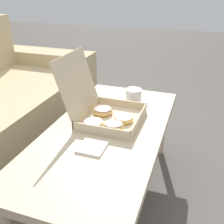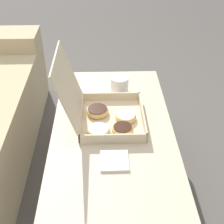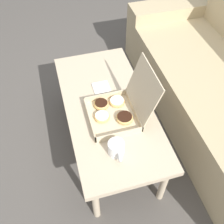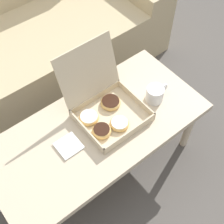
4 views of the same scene
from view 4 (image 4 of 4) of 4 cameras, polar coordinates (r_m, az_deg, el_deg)
ground_plane at (r=2.03m, az=-4.57°, el=-7.09°), size 12.00×12.00×0.00m
couch at (r=2.30m, az=-17.56°, el=11.17°), size 2.15×0.87×0.85m
coffee_table at (r=1.64m, az=-2.75°, el=-3.74°), size 1.16×0.55×0.43m
pastry_box at (r=1.60m, az=-1.49°, el=0.87°), size 0.34×0.39×0.34m
coffee_mug at (r=1.69m, az=7.93°, el=3.33°), size 0.14×0.10×0.09m
napkin_stack at (r=1.55m, az=-7.92°, el=-6.14°), size 0.11×0.11×0.01m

